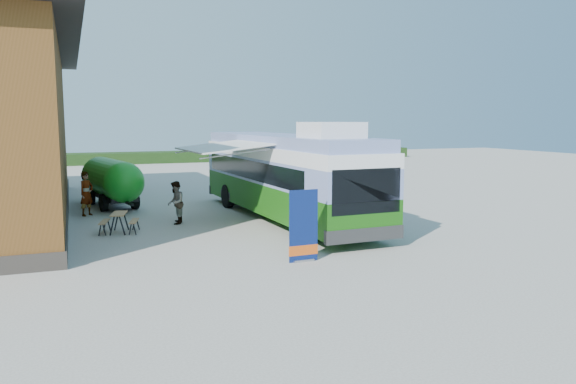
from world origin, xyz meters
name	(u,v)px	position (x,y,z in m)	size (l,w,h in m)	color
ground	(290,250)	(0.00, 0.00, 0.00)	(100.00, 100.00, 0.00)	#BCB7AD
hedge	(226,156)	(8.00, 38.00, 0.50)	(40.00, 3.00, 1.00)	#264419
bus	(285,173)	(1.80, 5.18, 1.88)	(3.26, 12.93, 3.94)	#286F12
awning	(228,150)	(-0.56, 5.11, 2.86)	(3.08, 4.75, 0.55)	white
banner	(303,232)	(-0.17, -1.52, 0.84)	(0.90, 0.21, 2.06)	#0B1C56
picnic_table	(119,218)	(-4.73, 4.63, 0.54)	(1.48, 1.38, 0.72)	tan
person_a	(86,194)	(-5.70, 8.90, 0.94)	(0.68, 0.45, 1.87)	#999999
person_b	(176,203)	(-2.54, 5.65, 0.83)	(0.81, 0.63, 1.67)	#999999
slurry_tanker	(112,179)	(-4.54, 11.04, 1.28)	(2.54, 5.94, 2.22)	#1B9924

